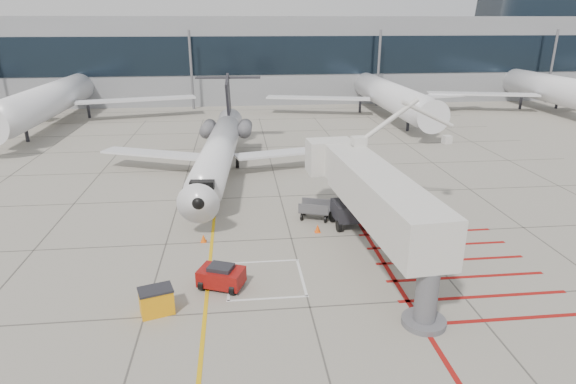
{
  "coord_description": "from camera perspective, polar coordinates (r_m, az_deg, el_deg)",
  "views": [
    {
      "loc": [
        -3.27,
        -24.2,
        13.36
      ],
      "look_at": [
        0.0,
        6.0,
        2.5
      ],
      "focal_mm": 30.0,
      "sensor_mm": 36.0,
      "label": 1
    }
  ],
  "objects": [
    {
      "name": "terminal_building",
      "position": [
        95.34,
        1.91,
        15.83
      ],
      "size": [
        180.0,
        28.0,
        14.0
      ],
      "primitive_type": "cube",
      "color": "gray",
      "rests_on": "ground_plane"
    },
    {
      "name": "terminal_glass_band",
      "position": [
        81.41,
        3.34,
        15.86
      ],
      "size": [
        180.0,
        0.1,
        6.0
      ],
      "primitive_type": "cube",
      "color": "black",
      "rests_on": "ground_plane"
    },
    {
      "name": "jet_bridge",
      "position": [
        27.37,
        10.97,
        -1.71
      ],
      "size": [
        9.74,
        18.33,
        7.09
      ],
      "primitive_type": null,
      "rotation": [
        0.0,
        0.0,
        0.08
      ],
      "color": "silver",
      "rests_on": "ground_plane"
    },
    {
      "name": "bg_aircraft_b",
      "position": [
        74.65,
        -25.81,
        12.25
      ],
      "size": [
        36.99,
        41.1,
        12.33
      ],
      "primitive_type": null,
      "color": "silver",
      "rests_on": "ground_plane"
    },
    {
      "name": "bg_aircraft_d",
      "position": [
        85.41,
        28.89,
        12.48
      ],
      "size": [
        36.97,
        41.08,
        12.32
      ],
      "primitive_type": null,
      "color": "silver",
      "rests_on": "ground_plane"
    },
    {
      "name": "cone_side",
      "position": [
        32.23,
        3.53,
        -4.32
      ],
      "size": [
        0.4,
        0.4,
        0.56
      ],
      "primitive_type": "cone",
      "color": "#FD540D",
      "rests_on": "ground_plane"
    },
    {
      "name": "spill_bin",
      "position": [
        24.49,
        -15.33,
        -12.33
      ],
      "size": [
        1.77,
        1.44,
        1.33
      ],
      "primitive_type": null,
      "rotation": [
        0.0,
        0.0,
        0.31
      ],
      "color": "orange",
      "rests_on": "ground_plane"
    },
    {
      "name": "regional_jet",
      "position": [
        40.77,
        -8.65,
        5.98
      ],
      "size": [
        25.5,
        31.14,
        7.73
      ],
      "primitive_type": null,
      "rotation": [
        0.0,
        0.0,
        -0.07
      ],
      "color": "white",
      "rests_on": "ground_plane"
    },
    {
      "name": "baggage_cart",
      "position": [
        34.2,
        3.21,
        -2.12
      ],
      "size": [
        2.49,
        2.01,
        1.36
      ],
      "primitive_type": null,
      "rotation": [
        0.0,
        0.0,
        -0.35
      ],
      "color": "#4E4E53",
      "rests_on": "ground_plane"
    },
    {
      "name": "ground_power_unit",
      "position": [
        29.28,
        14.52,
        -6.17
      ],
      "size": [
        2.57,
        1.91,
        1.81
      ],
      "primitive_type": null,
      "rotation": [
        0.0,
        0.0,
        -0.28
      ],
      "color": "beige",
      "rests_on": "ground_plane"
    },
    {
      "name": "cone_nose",
      "position": [
        31.27,
        -9.99,
        -5.41
      ],
      "size": [
        0.38,
        0.38,
        0.52
      ],
      "primitive_type": "cone",
      "color": "#F65C0C",
      "rests_on": "ground_plane"
    },
    {
      "name": "ground_plane",
      "position": [
        27.83,
        1.35,
        -9.02
      ],
      "size": [
        260.0,
        260.0,
        0.0
      ],
      "primitive_type": "plane",
      "color": "gray",
      "rests_on": "ground"
    },
    {
      "name": "bg_aircraft_c",
      "position": [
        73.89,
        11.3,
        13.39
      ],
      "size": [
        34.45,
        38.27,
        11.48
      ],
      "primitive_type": null,
      "color": "silver",
      "rests_on": "ground_plane"
    },
    {
      "name": "pushback_tug",
      "position": [
        25.95,
        -7.91,
        -9.8
      ],
      "size": [
        2.67,
        2.19,
        1.34
      ],
      "primitive_type": null,
      "rotation": [
        0.0,
        0.0,
        -0.38
      ],
      "color": "maroon",
      "rests_on": "ground_plane"
    }
  ]
}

